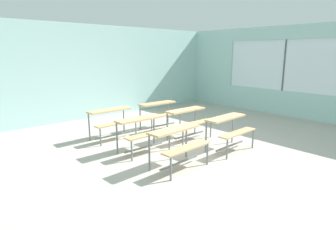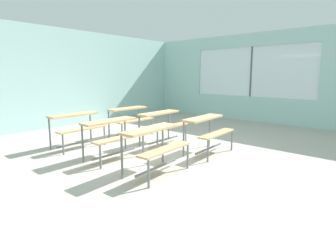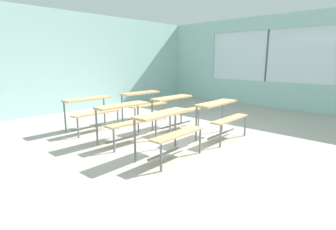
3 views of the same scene
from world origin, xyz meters
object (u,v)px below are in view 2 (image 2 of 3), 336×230
Objects in this scene: desk_bench_r0c0 at (155,140)px; desk_bench_r1c1 at (163,120)px; desk_bench_r1c0 at (113,130)px; desk_bench_r2c1 at (130,115)px; desk_bench_r0c1 at (208,126)px; desk_bench_r2c0 at (77,122)px.

desk_bench_r0c0 is 1.02× the size of desk_bench_r1c1.
desk_bench_r1c0 and desk_bench_r2c1 have the same top height.
desk_bench_r0c1 and desk_bench_r1c1 have the same top height.
desk_bench_r1c1 is (-0.07, 1.18, 0.00)m from desk_bench_r0c1.
desk_bench_r1c0 is 1.42m from desk_bench_r1c1.
desk_bench_r0c0 is at bearing 176.53° from desk_bench_r0c1.
desk_bench_r1c1 is (1.42, 0.00, 0.00)m from desk_bench_r1c0.
desk_bench_r2c0 is (-1.44, 1.25, 0.00)m from desk_bench_r1c1.
desk_bench_r1c0 is at bearing -89.41° from desk_bench_r2c0.
desk_bench_r1c0 and desk_bench_r1c1 have the same top height.
desk_bench_r1c1 and desk_bench_r2c0 have the same top height.
desk_bench_r2c1 is at bearing 88.43° from desk_bench_r0c1.
desk_bench_r0c1 is 2.38m from desk_bench_r2c1.
desk_bench_r1c1 and desk_bench_r2c1 have the same top height.
desk_bench_r0c0 is at bearing -120.31° from desk_bench_r2c1.
desk_bench_r0c0 is 1.14m from desk_bench_r1c0.
desk_bench_r0c1 is at bearing -87.05° from desk_bench_r1c1.
desk_bench_r0c1 is (1.51, -0.04, 0.00)m from desk_bench_r0c0.
desk_bench_r1c1 is 1.91m from desk_bench_r2c0.
desk_bench_r2c0 is 0.98× the size of desk_bench_r2c1.
desk_bench_r1c0 is at bearing 139.80° from desk_bench_r0c1.
desk_bench_r1c1 is at bearing 0.68° from desk_bench_r1c0.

